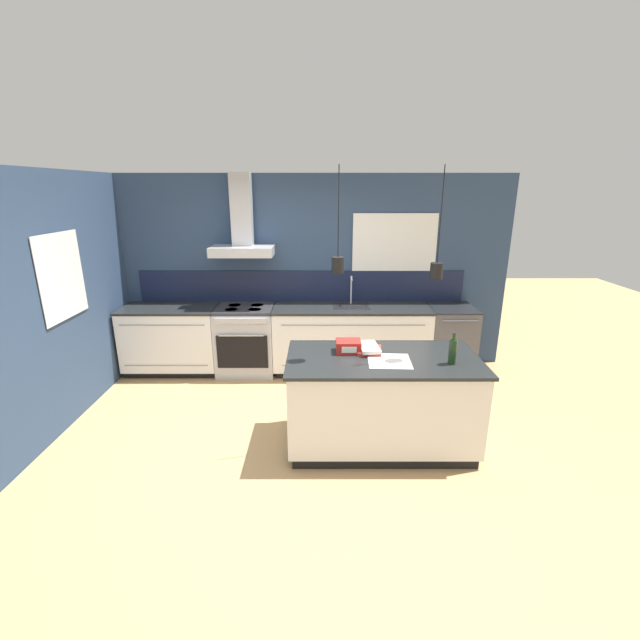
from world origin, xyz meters
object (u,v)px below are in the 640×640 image
dishwasher (450,340)px  red_supply_box (349,346)px  book_stack (370,349)px  oven_range (247,340)px  bottle_on_island (453,351)px

dishwasher → red_supply_box: bearing=-132.6°
book_stack → dishwasher: bearing=51.5°
oven_range → dishwasher: same height
bottle_on_island → red_supply_box: bearing=162.2°
oven_range → book_stack: book_stack is taller
dishwasher → book_stack: size_ratio=2.79×
red_supply_box → dishwasher: bearing=47.4°
dishwasher → bottle_on_island: bearing=-106.8°
dishwasher → bottle_on_island: (-0.57, -1.90, 0.58)m
dishwasher → book_stack: bearing=-128.5°
dishwasher → red_supply_box: (-1.48, -1.61, 0.51)m
dishwasher → bottle_on_island: bottle_on_island is taller
book_stack → bottle_on_island: bearing=-22.5°
bottle_on_island → red_supply_box: (-0.91, 0.29, -0.06)m
oven_range → book_stack: bearing=-47.5°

